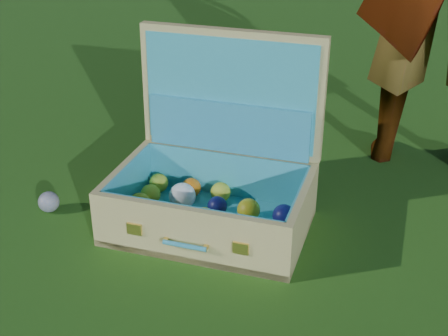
{
  "coord_description": "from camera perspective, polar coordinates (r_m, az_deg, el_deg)",
  "views": [
    {
      "loc": [
        1.01,
        -1.24,
        1.07
      ],
      "look_at": [
        0.04,
        0.2,
        0.18
      ],
      "focal_mm": 50.0,
      "sensor_mm": 36.0,
      "label": 1
    }
  ],
  "objects": [
    {
      "name": "suitcase",
      "position": [
        1.96,
        -0.78,
        -0.33
      ],
      "size": [
        0.7,
        0.59,
        0.58
      ],
      "rotation": [
        0.0,
        0.0,
        0.28
      ],
      "color": "#D2BE71",
      "rests_on": "ground"
    },
    {
      "name": "stray_ball",
      "position": [
        2.13,
        -15.73,
        -3.0
      ],
      "size": [
        0.07,
        0.07,
        0.07
      ],
      "primitive_type": "sphere",
      "color": "#3C5C9C",
      "rests_on": "ground"
    },
    {
      "name": "ground",
      "position": [
        1.92,
        -4.45,
        -6.75
      ],
      "size": [
        60.0,
        60.0,
        0.0
      ],
      "primitive_type": "plane",
      "color": "#215114",
      "rests_on": "ground"
    }
  ]
}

